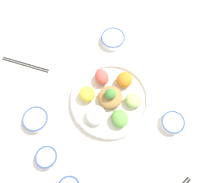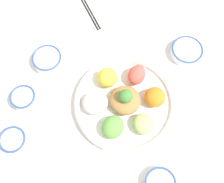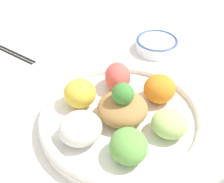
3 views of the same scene
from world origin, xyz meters
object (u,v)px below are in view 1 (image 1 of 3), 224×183
Objects in this scene: salad_platter at (110,99)px; serving_spoon_main at (179,39)px; rice_bowl_blue at (113,39)px; rice_bowl_plain at (173,123)px; sauce_bowl_dark at (47,157)px; sauce_bowl_far at (36,119)px; chopsticks_pair_far at (25,64)px.

salad_platter is 2.85× the size of serving_spoon_main.
rice_bowl_blue is 0.96× the size of serving_spoon_main.
rice_bowl_plain is (0.41, 0.23, -0.00)m from rice_bowl_blue.
rice_bowl_blue is at bearing -150.95° from rice_bowl_plain.
salad_platter is 3.94× the size of sauce_bowl_dark.
chopsticks_pair_far is at bearing -163.81° from sauce_bowl_far.
sauce_bowl_dark is 0.81× the size of sauce_bowl_far.
sauce_bowl_dark is 0.79m from serving_spoon_main.
rice_bowl_plain is at bearing -93.83° from serving_spoon_main.
rice_bowl_plain is 0.42m from serving_spoon_main.
sauce_bowl_dark is 0.44m from chopsticks_pair_far.
sauce_bowl_far is 0.75m from serving_spoon_main.
chopsticks_pair_far is (0.11, -0.41, -0.01)m from rice_bowl_blue.
sauce_bowl_far is at bearing -76.39° from salad_platter.
sauce_bowl_dark is at bearing -48.11° from salad_platter.
serving_spoon_main is (-0.37, 0.65, -0.02)m from sauce_bowl_far.
chopsticks_pair_far is at bearing -163.07° from serving_spoon_main.
serving_spoon_main is (-0.11, 0.73, -0.00)m from chopsticks_pair_far.
sauce_bowl_dark is 0.52m from rice_bowl_plain.
rice_bowl_plain is at bearing 86.52° from sauce_bowl_far.
sauce_bowl_far is at bearing 125.63° from chopsticks_pair_far.
sauce_bowl_dark is (0.53, -0.28, 0.00)m from rice_bowl_blue.
rice_bowl_plain is 0.81× the size of serving_spoon_main.
rice_bowl_blue is 0.47m from rice_bowl_plain.
rice_bowl_blue and rice_bowl_plain have the same top height.
sauce_bowl_far is 0.47× the size of chopsticks_pair_far.
salad_platter is 2.96× the size of rice_bowl_blue.
chopsticks_pair_far is 0.73m from serving_spoon_main.
salad_platter is 0.43m from chopsticks_pair_far.
sauce_bowl_dark is (0.23, -0.25, -0.01)m from salad_platter.
salad_platter is 0.45m from serving_spoon_main.
sauce_bowl_dark is at bearing -76.91° from rice_bowl_plain.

